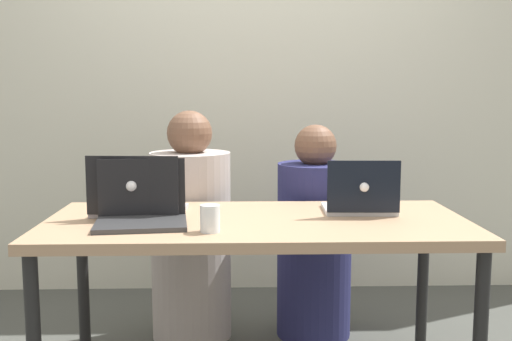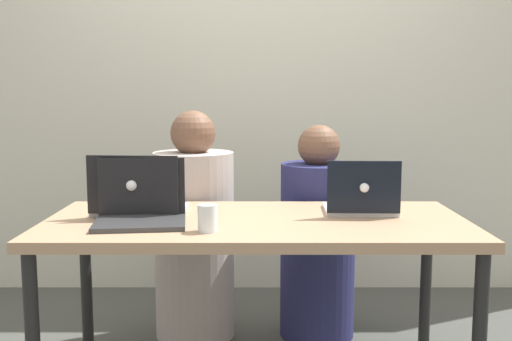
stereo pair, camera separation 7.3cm
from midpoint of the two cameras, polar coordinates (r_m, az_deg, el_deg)
back_wall at (r=3.65m, az=-1.20°, el=8.99°), size 4.50×0.10×2.61m
desk at (r=2.35m, az=-0.84°, el=-6.14°), size 1.63×0.75×0.72m
person_on_left at (r=2.97m, az=-6.92°, el=-6.38°), size 0.42×0.42×1.12m
person_on_right at (r=2.99m, az=4.86°, el=-6.89°), size 0.43×0.43×1.05m
laptop_front_left at (r=2.28m, az=-11.78°, el=-3.74°), size 0.36×0.29×0.24m
laptop_back_right at (r=2.46m, az=9.05°, el=-2.91°), size 0.29×0.27×0.22m
laptop_back_left at (r=2.45m, az=-12.04°, el=-2.94°), size 0.37×0.30×0.25m
water_glass_left at (r=2.12m, az=-5.39°, el=-4.75°), size 0.07×0.07×0.10m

